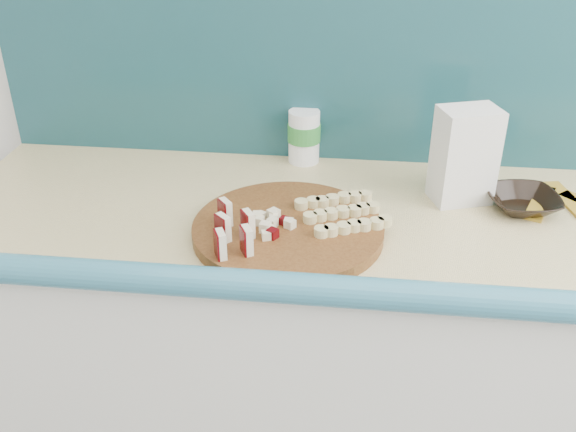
{
  "coord_description": "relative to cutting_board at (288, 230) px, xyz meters",
  "views": [
    {
      "loc": [
        -0.09,
        0.26,
        1.6
      ],
      "look_at": [
        -0.22,
        1.38,
        0.95
      ],
      "focal_mm": 40.0,
      "sensor_mm": 36.0,
      "label": 1
    }
  ],
  "objects": [
    {
      "name": "banana_slices",
      "position": [
        0.11,
        0.05,
        0.02
      ],
      "size": [
        0.21,
        0.19,
        0.02
      ],
      "color": "#CEBE7E",
      "rests_on": "cutting_board"
    },
    {
      "name": "canister",
      "position": [
        -0.0,
        0.37,
        0.06
      ],
      "size": [
        0.08,
        0.08,
        0.13
      ],
      "rotation": [
        0.0,
        0.0,
        0.33
      ],
      "color": "white",
      "rests_on": "kitchen_counter"
    },
    {
      "name": "cutting_board",
      "position": [
        0.0,
        0.0,
        0.0
      ],
      "size": [
        0.52,
        0.52,
        0.02
      ],
      "primitive_type": "cylinder",
      "rotation": [
        0.0,
        0.0,
        0.4
      ],
      "color": "#42200E",
      "rests_on": "kitchen_counter"
    },
    {
      "name": "flour_bag",
      "position": [
        0.37,
        0.2,
        0.1
      ],
      "size": [
        0.15,
        0.13,
        0.22
      ],
      "primitive_type": "cube",
      "rotation": [
        0.0,
        0.0,
        0.32
      ],
      "color": "silver",
      "rests_on": "kitchen_counter"
    },
    {
      "name": "backsplash",
      "position": [
        0.32,
        0.4,
        0.24
      ],
      "size": [
        2.2,
        0.02,
        0.5
      ],
      "primitive_type": "cube",
      "color": "teal",
      "rests_on": "kitchen_counter"
    },
    {
      "name": "kitchen_counter",
      "position": [
        0.32,
        0.11,
        -0.47
      ],
      "size": [
        2.2,
        0.63,
        0.91
      ],
      "color": "white",
      "rests_on": "ground"
    },
    {
      "name": "brown_bowl",
      "position": [
        0.5,
        0.17,
        0.01
      ],
      "size": [
        0.18,
        0.18,
        0.04
      ],
      "primitive_type": "imported",
      "rotation": [
        0.0,
        0.0,
        0.16
      ],
      "color": "black",
      "rests_on": "kitchen_counter"
    },
    {
      "name": "banana_peel",
      "position": [
        0.61,
        0.2,
        -0.01
      ],
      "size": [
        0.25,
        0.2,
        0.01
      ],
      "rotation": [
        0.0,
        0.0,
        0.04
      ],
      "color": "gold",
      "rests_on": "kitchen_counter"
    },
    {
      "name": "apple_chunks",
      "position": [
        -0.02,
        -0.01,
        0.02
      ],
      "size": [
        0.06,
        0.07,
        0.02
      ],
      "color": "#F2E3C2",
      "rests_on": "cutting_board"
    },
    {
      "name": "apple_wedges",
      "position": [
        -0.1,
        -0.08,
        0.04
      ],
      "size": [
        0.09,
        0.16,
        0.05
      ],
      "color": "beige",
      "rests_on": "cutting_board"
    }
  ]
}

